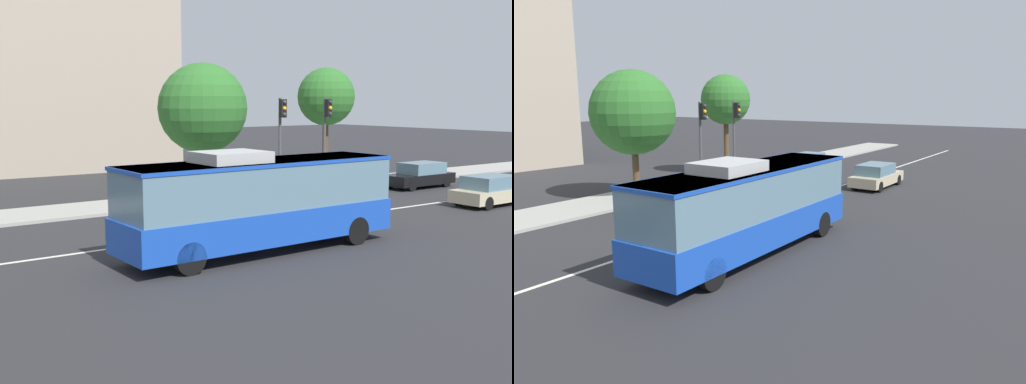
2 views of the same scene
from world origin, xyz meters
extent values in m
plane|color=#28282B|center=(0.00, 0.00, 0.00)|extent=(160.00, 160.00, 0.00)
cube|color=#9E9B93|center=(0.00, 7.85, 0.07)|extent=(80.00, 3.62, 0.14)
cube|color=silver|center=(0.00, 0.00, 0.01)|extent=(76.00, 0.16, 0.01)
cube|color=#1947B7|center=(-0.45, -3.32, 0.98)|extent=(10.03, 2.64, 1.10)
cube|color=slate|center=(-0.45, -3.32, 2.31)|extent=(9.83, 2.56, 1.58)
cube|color=#1947B7|center=(-0.45, -3.32, 3.04)|extent=(9.93, 2.61, 0.12)
cube|color=#B2B2B2|center=(-1.65, -3.33, 3.28)|extent=(2.22, 1.83, 0.36)
cylinder|color=black|center=(2.93, -2.17, 0.50)|extent=(1.00, 0.31, 1.00)
cylinder|color=black|center=(2.96, -4.37, 0.50)|extent=(1.00, 0.31, 1.00)
cylinder|color=black|center=(-3.87, -2.26, 0.50)|extent=(1.00, 0.31, 1.00)
cylinder|color=black|center=(-3.84, -4.46, 0.50)|extent=(1.00, 0.31, 1.00)
cube|color=black|center=(16.40, 4.30, 0.52)|extent=(4.51, 1.82, 0.60)
cube|color=slate|center=(16.65, 4.30, 1.14)|extent=(2.53, 1.67, 0.64)
cylinder|color=black|center=(14.90, 3.49, 0.32)|extent=(0.64, 0.22, 0.64)
cylinder|color=black|center=(14.90, 5.09, 0.32)|extent=(0.64, 0.22, 0.64)
cylinder|color=black|center=(17.90, 3.50, 0.32)|extent=(0.64, 0.22, 0.64)
cylinder|color=black|center=(17.90, 5.10, 0.32)|extent=(0.64, 0.22, 0.64)
cube|color=#C6B793|center=(14.46, -1.96, 0.52)|extent=(4.50, 1.80, 0.60)
cube|color=slate|center=(14.21, -1.96, 1.14)|extent=(2.52, 1.66, 0.64)
cylinder|color=black|center=(15.96, -1.16, 0.32)|extent=(0.64, 0.22, 0.64)
cylinder|color=black|center=(12.96, -1.16, 0.32)|extent=(0.64, 0.22, 0.64)
cylinder|color=black|center=(12.96, -2.76, 0.32)|extent=(0.64, 0.22, 0.64)
cylinder|color=#47474C|center=(10.94, 6.45, 2.60)|extent=(0.16, 0.16, 5.20)
cube|color=black|center=(10.95, 6.17, 4.65)|extent=(0.33, 0.29, 0.96)
sphere|color=#2D2D2D|center=(10.96, 6.02, 4.97)|extent=(0.22, 0.22, 0.22)
sphere|color=#F9A514|center=(10.96, 6.02, 4.65)|extent=(0.22, 0.22, 0.22)
sphere|color=#2D2D2D|center=(10.96, 6.02, 4.33)|extent=(0.22, 0.22, 0.22)
cylinder|color=#47474C|center=(7.92, 6.59, 2.60)|extent=(0.16, 0.16, 5.20)
cube|color=black|center=(7.90, 6.31, 4.65)|extent=(0.34, 0.30, 0.96)
sphere|color=#2D2D2D|center=(7.89, 6.16, 4.97)|extent=(0.22, 0.22, 0.22)
sphere|color=#F9A514|center=(7.89, 6.16, 4.65)|extent=(0.22, 0.22, 0.22)
sphere|color=#2D2D2D|center=(7.89, 6.16, 4.33)|extent=(0.22, 0.22, 0.22)
cylinder|color=#4C3823|center=(3.77, 7.58, 1.49)|extent=(0.36, 0.36, 2.98)
sphere|color=#2D6B28|center=(3.77, 7.58, 4.68)|extent=(4.54, 4.54, 4.54)
cylinder|color=#4C3823|center=(13.28, 9.01, 1.99)|extent=(0.36, 0.36, 3.98)
sphere|color=#2D6B28|center=(13.28, 9.01, 5.29)|extent=(3.48, 3.48, 3.48)
cube|color=slate|center=(10.80, 29.00, 2.11)|extent=(0.63, 12.86, 1.50)
cube|color=slate|center=(10.80, 29.00, 5.51)|extent=(0.63, 12.86, 1.50)
cube|color=slate|center=(10.80, 29.00, 8.91)|extent=(0.63, 12.86, 1.50)
cube|color=slate|center=(10.80, 29.00, 12.31)|extent=(0.63, 12.86, 1.50)
camera|label=1|loc=(-12.77, -20.45, 5.09)|focal=44.81mm
camera|label=2|loc=(-14.13, -13.58, 5.60)|focal=34.75mm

